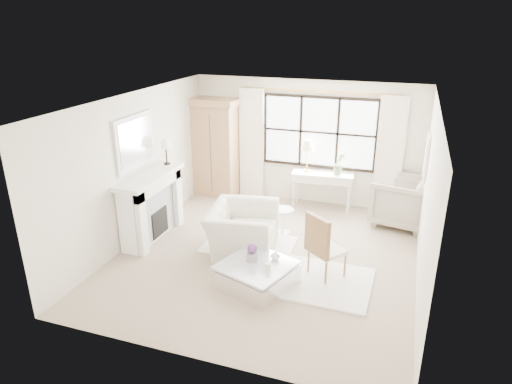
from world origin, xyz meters
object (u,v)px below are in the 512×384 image
(armoire, at_px, (216,147))
(coffee_table, at_px, (256,275))
(console_table, at_px, (322,190))
(club_armchair, at_px, (242,230))

(armoire, bearing_deg, coffee_table, -53.23)
(armoire, height_order, console_table, armoire)
(coffee_table, bearing_deg, club_armchair, 140.22)
(console_table, distance_m, coffee_table, 3.41)
(club_armchair, xyz_separation_m, coffee_table, (0.59, -0.98, -0.23))
(armoire, bearing_deg, console_table, 3.30)
(club_armchair, height_order, coffee_table, club_armchair)
(coffee_table, bearing_deg, armoire, 140.91)
(club_armchair, bearing_deg, console_table, -29.11)
(club_armchair, bearing_deg, coffee_table, -156.55)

